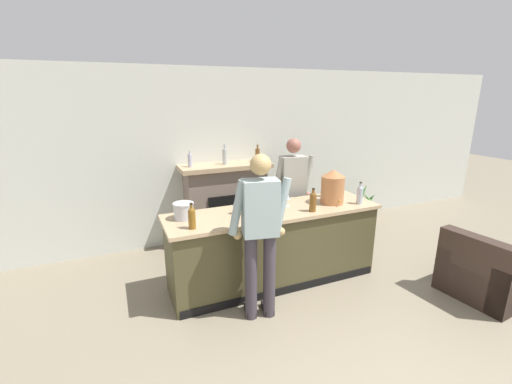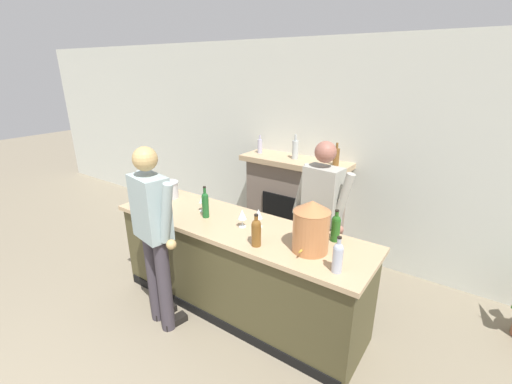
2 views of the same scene
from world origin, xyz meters
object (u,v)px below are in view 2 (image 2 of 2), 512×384
at_px(copper_dispenser, 311,226).
at_px(fireplace_stone, 294,204).
at_px(person_bartender, 321,217).
at_px(person_customer, 154,233).
at_px(wine_bottle_chardonnay_pale, 256,231).
at_px(ice_bucket_steel, 169,190).
at_px(wine_bottle_cabernet_heavy, 205,204).
at_px(wine_glass_by_dispenser, 202,200).
at_px(wine_glass_back_row, 258,214).
at_px(wine_bottle_burgundy_dark, 338,256).
at_px(wine_bottle_rose_blush, 336,227).
at_px(wine_glass_near_bucket, 242,215).
at_px(wine_bottle_port_short, 146,196).

bearing_deg(copper_dispenser, fireplace_stone, 122.78).
distance_m(person_bartender, copper_dispenser, 0.74).
bearing_deg(person_customer, fireplace_stone, 81.42).
relative_size(fireplace_stone, person_customer, 0.90).
height_order(person_customer, person_bartender, person_customer).
bearing_deg(wine_bottle_chardonnay_pale, fireplace_stone, 108.13).
bearing_deg(ice_bucket_steel, copper_dispenser, -5.06).
relative_size(person_customer, ice_bucket_steel, 7.62).
bearing_deg(fireplace_stone, wine_bottle_chardonnay_pale, -71.87).
relative_size(copper_dispenser, ice_bucket_steel, 1.89).
height_order(wine_bottle_cabernet_heavy, wine_glass_by_dispenser, wine_bottle_cabernet_heavy).
relative_size(copper_dispenser, wine_bottle_cabernet_heavy, 1.35).
relative_size(person_bartender, wine_glass_back_row, 9.60).
height_order(wine_bottle_burgundy_dark, wine_bottle_rose_blush, same).
relative_size(person_bartender, wine_glass_by_dispenser, 9.74).
bearing_deg(wine_bottle_cabernet_heavy, wine_bottle_rose_blush, 12.31).
distance_m(person_bartender, wine_glass_by_dispenser, 1.24).
distance_m(copper_dispenser, wine_glass_near_bucket, 0.74).
relative_size(fireplace_stone, wine_glass_back_row, 8.81).
xyz_separation_m(person_bartender, wine_bottle_cabernet_heavy, (-0.96, -0.67, 0.15)).
bearing_deg(person_bartender, wine_bottle_port_short, -153.40).
bearing_deg(wine_bottle_port_short, wine_glass_back_row, 12.49).
relative_size(wine_bottle_burgundy_dark, wine_bottle_cabernet_heavy, 0.88).
relative_size(wine_bottle_chardonnay_pale, wine_bottle_port_short, 1.03).
distance_m(person_bartender, wine_glass_back_row, 0.69).
bearing_deg(person_bartender, wine_bottle_cabernet_heavy, -144.95).
xyz_separation_m(person_customer, wine_glass_near_bucket, (0.55, 0.60, 0.10)).
xyz_separation_m(wine_bottle_cabernet_heavy, wine_glass_by_dispenser, (-0.13, 0.10, -0.02)).
xyz_separation_m(person_customer, wine_bottle_port_short, (-0.61, 0.40, 0.10)).
relative_size(person_bartender, wine_bottle_rose_blush, 6.02).
height_order(ice_bucket_steel, wine_bottle_burgundy_dark, wine_bottle_burgundy_dark).
xyz_separation_m(person_customer, person_bartender, (1.06, 1.24, -0.03)).
distance_m(copper_dispenser, wine_bottle_port_short, 1.89).
bearing_deg(copper_dispenser, wine_glass_near_bucket, 177.34).
xyz_separation_m(wine_bottle_chardonnay_pale, wine_glass_by_dispenser, (-0.89, 0.28, -0.00)).
xyz_separation_m(copper_dispenser, wine_bottle_rose_blush, (0.10, 0.28, -0.09)).
relative_size(person_bartender, wine_glass_near_bucket, 9.84).
height_order(person_customer, wine_glass_near_bucket, person_customer).
bearing_deg(ice_bucket_steel, wine_glass_back_row, -2.11).
relative_size(person_customer, wine_glass_by_dispenser, 9.97).
bearing_deg(wine_glass_near_bucket, wine_glass_back_row, 34.30).
bearing_deg(wine_bottle_cabernet_heavy, wine_glass_near_bucket, 4.03).
bearing_deg(fireplace_stone, wine_bottle_port_short, -118.94).
distance_m(ice_bucket_steel, wine_bottle_rose_blush, 2.01).
bearing_deg(ice_bucket_steel, wine_bottle_burgundy_dark, -8.71).
relative_size(fireplace_stone, copper_dispenser, 3.62).
distance_m(ice_bucket_steel, wine_glass_by_dispenser, 0.61).
distance_m(copper_dispenser, wine_bottle_chardonnay_pale, 0.46).
distance_m(wine_bottle_burgundy_dark, wine_bottle_rose_blush, 0.49).
bearing_deg(wine_bottle_port_short, wine_glass_by_dispenser, 24.23).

